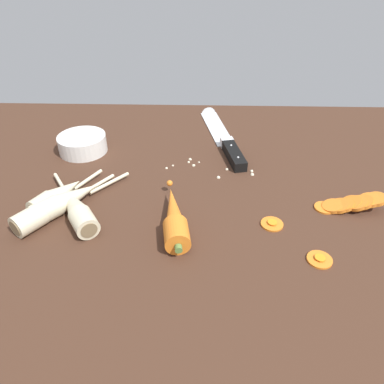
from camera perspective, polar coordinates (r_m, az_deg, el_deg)
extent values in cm
cube|color=#42281C|center=(73.84, 0.04, -1.32)|extent=(120.00, 90.00, 4.00)
cube|color=silver|center=(97.83, 3.85, 9.94)|extent=(8.53, 20.48, 0.50)
cone|color=silver|center=(107.76, 2.41, 12.46)|extent=(4.50, 3.77, 3.96)
cube|color=silver|center=(88.83, 5.41, 7.69)|extent=(3.30, 2.58, 2.20)
cube|color=black|center=(83.37, 6.57, 5.64)|extent=(5.06, 11.34, 2.20)
sphere|color=silver|center=(85.18, 6.10, 7.21)|extent=(0.50, 0.50, 0.50)
sphere|color=silver|center=(80.52, 7.17, 5.35)|extent=(0.50, 0.50, 0.50)
cylinder|color=orange|center=(59.88, -2.41, -6.60)|extent=(4.96, 5.94, 4.20)
cone|color=orange|center=(64.81, -2.91, -2.81)|extent=(5.89, 13.34, 3.99)
sphere|color=orange|center=(71.90, -3.48, 1.48)|extent=(1.20, 1.20, 1.20)
cylinder|color=#5B7F3D|center=(57.48, -2.12, -8.77)|extent=(1.34, 1.17, 1.20)
cylinder|color=beige|center=(68.52, -24.04, -4.09)|extent=(6.21, 6.48, 4.00)
cone|color=beige|center=(71.09, -19.38, -1.29)|extent=(8.33, 9.61, 3.80)
cylinder|color=beige|center=(74.83, -14.89, 0.79)|extent=(6.23, 8.43, 0.70)
cylinder|color=#7A6647|center=(67.75, -25.80, -5.14)|extent=(2.46, 1.86, 2.80)
cylinder|color=beige|center=(69.69, -21.78, -2.71)|extent=(6.23, 6.32, 4.00)
cone|color=beige|center=(71.94, -17.17, -0.32)|extent=(8.57, 9.07, 3.80)
cylinder|color=beige|center=(75.30, -12.68, 1.40)|extent=(6.69, 7.58, 0.70)
cylinder|color=#7A6647|center=(69.03, -23.51, -3.61)|extent=(2.31, 2.06, 2.80)
cylinder|color=beige|center=(71.13, -22.17, -1.98)|extent=(5.45, 5.48, 4.00)
cone|color=beige|center=(73.84, -18.97, 0.29)|extent=(6.77, 8.18, 3.80)
cylinder|color=beige|center=(77.43, -15.84, 1.89)|extent=(4.32, 7.23, 0.70)
cylinder|color=#7A6647|center=(70.24, -23.38, -2.84)|extent=(2.61, 1.59, 2.80)
cylinder|color=beige|center=(64.98, -16.44, -4.48)|extent=(6.13, 6.43, 4.00)
cone|color=beige|center=(70.55, -18.21, -1.33)|extent=(8.14, 9.59, 3.80)
cylinder|color=beige|center=(76.98, -19.62, 0.87)|extent=(5.96, 8.49, 0.70)
cylinder|color=#7A6647|center=(63.05, -15.72, -5.76)|extent=(2.50, 1.80, 2.80)
cylinder|color=orange|center=(72.61, 19.92, -2.20)|extent=(3.74, 3.74, 0.70)
cylinder|color=orange|center=(72.91, 21.01, -2.07)|extent=(3.84, 3.79, 1.68)
cylinder|color=orange|center=(73.03, 21.93, -2.01)|extent=(3.76, 3.78, 2.13)
cylinder|color=orange|center=(73.12, 22.57, -1.89)|extent=(3.47, 3.46, 1.99)
cylinder|color=orange|center=(73.73, 23.47, -1.58)|extent=(3.64, 3.68, 2.21)
cylinder|color=orange|center=(73.62, 24.19, -1.61)|extent=(3.86, 3.86, 2.08)
cylinder|color=orange|center=(73.94, 25.00, -1.44)|extent=(3.63, 3.65, 2.11)
cylinder|color=orange|center=(74.58, 25.86, -1.14)|extent=(3.87, 3.81, 1.68)
cylinder|color=orange|center=(74.88, 26.64, -1.00)|extent=(3.74, 3.70, 1.83)
cylinder|color=orange|center=(61.67, 19.24, -9.78)|extent=(3.97, 3.97, 0.70)
cylinder|color=orange|center=(61.48, 19.29, -9.60)|extent=(1.67, 1.67, 0.16)
cylinder|color=orange|center=(66.14, 12.34, -4.78)|extent=(3.95, 3.95, 0.70)
cylinder|color=orange|center=(65.97, 12.37, -4.60)|extent=(1.66, 1.66, 0.16)
cylinder|color=white|center=(89.61, -16.64, 7.22)|extent=(11.00, 11.00, 4.00)
cylinder|color=#BCBCB8|center=(89.40, -16.69, 7.49)|extent=(8.80, 8.80, 2.80)
sphere|color=beige|center=(80.25, -3.99, 3.86)|extent=(0.59, 0.59, 0.59)
sphere|color=beige|center=(79.33, 9.29, 2.97)|extent=(0.43, 0.43, 0.43)
sphere|color=beige|center=(79.99, 5.44, 3.69)|extent=(0.64, 0.64, 0.64)
sphere|color=beige|center=(82.28, 1.09, 4.76)|extent=(0.47, 0.47, 0.47)
sphere|color=beige|center=(78.83, 9.37, 2.89)|extent=(0.80, 0.80, 0.80)
sphere|color=beige|center=(77.03, 4.13, 2.47)|extent=(0.80, 0.80, 0.80)
sphere|color=beige|center=(83.28, -0.29, 5.28)|extent=(0.74, 0.74, 0.74)
sphere|color=beige|center=(81.14, -3.00, 4.24)|extent=(0.48, 0.48, 0.48)
sphere|color=beige|center=(82.25, -0.52, 4.81)|extent=(0.62, 0.62, 0.62)
sphere|color=beige|center=(80.97, 0.32, 4.33)|extent=(0.74, 0.74, 0.74)
sphere|color=beige|center=(80.04, 9.29, 3.40)|extent=(0.70, 0.70, 0.70)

